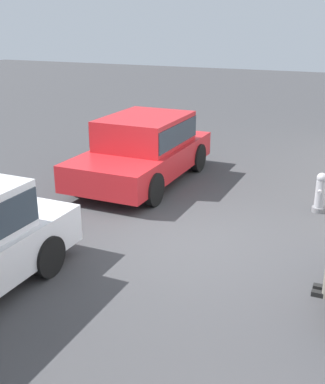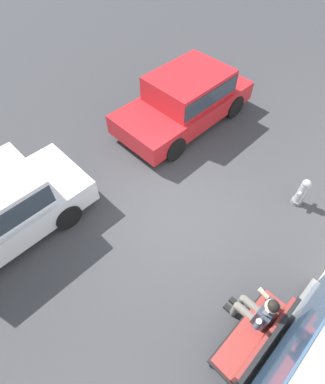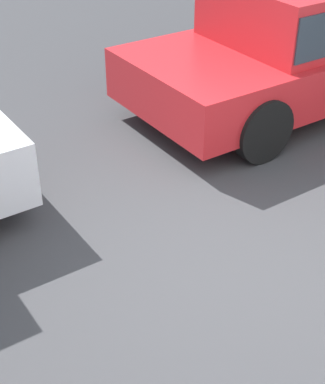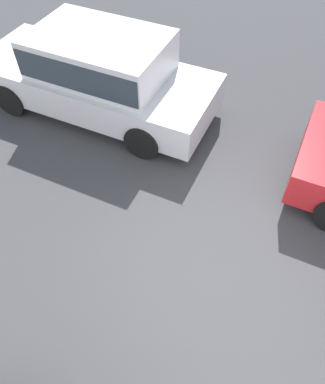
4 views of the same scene
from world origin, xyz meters
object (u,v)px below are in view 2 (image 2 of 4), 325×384
object	(u,v)px
person_on_phone	(258,311)
fire_hydrant	(302,192)
bench	(257,337)
parked_car_near	(186,97)

from	to	relation	value
person_on_phone	fire_hydrant	xyz separation A→B (m)	(-3.13, -0.81, -0.29)
person_on_phone	fire_hydrant	bearing A→B (deg)	-165.48
bench	person_on_phone	xyz separation A→B (m)	(-0.30, -0.22, 0.14)
bench	person_on_phone	bearing A→B (deg)	-143.84
parked_car_near	fire_hydrant	bearing A→B (deg)	84.55
person_on_phone	fire_hydrant	distance (m)	3.25
fire_hydrant	bench	bearing A→B (deg)	16.72
parked_car_near	fire_hydrant	size ratio (longest dim) A/B	5.23
person_on_phone	parked_car_near	size ratio (longest dim) A/B	0.31
bench	parked_car_near	size ratio (longest dim) A/B	0.40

